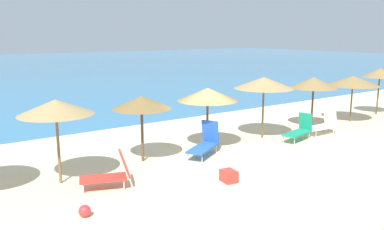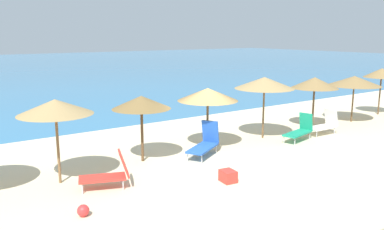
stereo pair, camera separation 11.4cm
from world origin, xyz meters
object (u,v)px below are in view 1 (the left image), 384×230
Objects in this scene: beach_umbrella_3 at (141,103)px; beach_umbrella_4 at (208,95)px; lounge_chair_1 at (299,130)px; beach_umbrella_6 at (314,83)px; cooler_box at (229,176)px; beach_umbrella_2 at (56,107)px; lounge_chair_4 at (205,143)px; beach_umbrella_7 at (353,81)px; beach_ball at (85,211)px; beach_umbrella_5 at (264,83)px; lounge_chair_3 at (110,173)px; beach_umbrella_8 at (380,73)px; lounge_chair_0 at (323,124)px.

beach_umbrella_3 is 2.89m from beach_umbrella_4.
lounge_chair_1 is at bearing -18.51° from beach_umbrella_4.
beach_umbrella_6 is 4.88× the size of cooler_box.
beach_umbrella_2 reaches higher than beach_umbrella_6.
beach_umbrella_4 is at bearing -72.55° from lounge_chair_4.
beach_umbrella_2 is 0.98× the size of beach_umbrella_7.
beach_umbrella_4 reaches higher than beach_ball.
beach_umbrella_4 is 0.90× the size of beach_umbrella_5.
cooler_box is at bearing -157.68° from beach_umbrella_6.
beach_umbrella_4 reaches higher than lounge_chair_3.
beach_umbrella_3 is 1.40× the size of lounge_chair_1.
beach_umbrella_8 is (17.92, 0.44, -0.02)m from beach_umbrella_2.
lounge_chair_4 is (-6.33, 0.47, 0.02)m from lounge_chair_0.
beach_ball is 0.61× the size of cooler_box.
beach_umbrella_7 reaches higher than lounge_chair_4.
beach_umbrella_2 is at bearing 87.96° from lounge_chair_0.
beach_umbrella_6 is 2.15m from lounge_chair_0.
beach_umbrella_4 is (5.97, 0.48, -0.20)m from beach_umbrella_2.
lounge_chair_1 is 0.95× the size of lounge_chair_4.
beach_umbrella_8 is at bearing -93.84° from lounge_chair_1.
beach_umbrella_2 reaches higher than lounge_chair_3.
beach_umbrella_7 reaches higher than beach_ball.
cooler_box is at bearing -96.32° from lounge_chair_3.
beach_umbrella_5 is 1.50× the size of lounge_chair_4.
beach_umbrella_8 is at bearing -0.23° from beach_umbrella_4.
beach_umbrella_2 is at bearing 60.80° from lounge_chair_3.
beach_umbrella_3 is 1.33× the size of lounge_chair_4.
lounge_chair_4 reaches higher than lounge_chair_1.
lounge_chair_1 is 8.82m from lounge_chair_3.
beach_umbrella_8 reaches higher than lounge_chair_4.
beach_umbrella_2 is 1.45× the size of lounge_chair_4.
beach_umbrella_4 reaches higher than lounge_chair_1.
lounge_chair_3 is (1.07, -1.26, -1.89)m from beach_umbrella_2.
beach_umbrella_5 is at bearing 34.85° from cooler_box.
lounge_chair_3 is (-11.19, -1.69, -1.72)m from beach_umbrella_6.
beach_umbrella_4 is 1.43× the size of lounge_chair_1.
beach_ball is (-9.13, -3.03, -2.25)m from beach_umbrella_5.
cooler_box is at bearing -2.67° from beach_ball.
lounge_chair_3 is (-7.82, -1.64, -1.95)m from beach_umbrella_5.
beach_umbrella_5 is at bearing 2.45° from beach_umbrella_2.
beach_umbrella_7 is at bearing -1.57° from beach_umbrella_3.
lounge_chair_0 reaches higher than beach_ball.
cooler_box is (-8.01, -3.29, -1.99)m from beach_umbrella_6.
beach_ball is at bearing 100.71° from lounge_chair_0.
beach_umbrella_8 is 1.72× the size of lounge_chair_0.
beach_umbrella_6 is at bearing 2.03° from beach_umbrella_2.
beach_umbrella_8 is (14.85, -0.03, 0.21)m from beach_umbrella_3.
lounge_chair_4 is 6.05m from beach_ball.
beach_umbrella_2 is 5.99m from beach_umbrella_4.
lounge_chair_4 is at bearing 67.96° from cooler_box.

